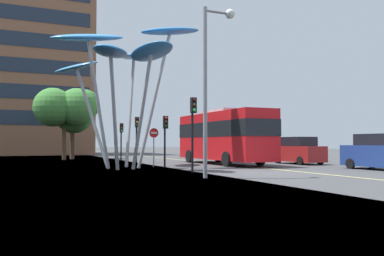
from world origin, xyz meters
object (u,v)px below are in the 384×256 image
(leaf_sculpture, at_px, (122,56))
(car_side_street, at_px, (213,147))
(car_parked_mid, at_px, (298,151))
(traffic_light_kerb_far, at_px, (165,130))
(traffic_light_opposite, at_px, (121,133))
(car_parked_near, at_px, (380,153))
(no_entry_sign, at_px, (154,141))
(street_lamp, at_px, (212,68))
(traffic_light_island_mid, at_px, (137,130))
(traffic_light_kerb_near, at_px, (193,118))
(car_parked_far, at_px, (244,149))
(red_bus, at_px, (223,134))

(leaf_sculpture, bearing_deg, car_side_street, 46.58)
(car_side_street, bearing_deg, car_parked_mid, -90.52)
(traffic_light_kerb_far, relative_size, car_side_street, 0.75)
(traffic_light_opposite, xyz_separation_m, car_parked_near, (10.12, -18.79, -1.39))
(traffic_light_kerb_far, bearing_deg, no_entry_sign, 144.68)
(car_parked_mid, bearing_deg, street_lamp, -144.03)
(car_parked_near, height_order, street_lamp, street_lamp)
(car_parked_mid, bearing_deg, traffic_light_island_mid, 146.99)
(car_parked_near, relative_size, street_lamp, 0.59)
(traffic_light_kerb_near, distance_m, car_parked_near, 10.96)
(traffic_light_island_mid, bearing_deg, car_parked_far, 0.26)
(traffic_light_opposite, height_order, no_entry_sign, traffic_light_opposite)
(car_parked_mid, relative_size, car_side_street, 0.96)
(traffic_light_island_mid, xyz_separation_m, car_parked_near, (10.22, -13.69, -1.58))
(traffic_light_opposite, bearing_deg, red_bus, -63.02)
(red_bus, distance_m, leaf_sculpture, 9.40)
(car_parked_mid, bearing_deg, traffic_light_opposite, 130.65)
(car_parked_mid, bearing_deg, leaf_sculpture, -179.44)
(car_parked_near, distance_m, car_parked_mid, 7.11)
(traffic_light_opposite, relative_size, car_parked_mid, 0.79)
(red_bus, height_order, car_side_street, red_bus)
(red_bus, distance_m, car_parked_near, 10.52)
(red_bus, bearing_deg, car_parked_near, -60.29)
(car_parked_mid, height_order, no_entry_sign, no_entry_sign)
(traffic_light_kerb_near, bearing_deg, no_entry_sign, 92.72)
(car_parked_near, bearing_deg, car_parked_mid, 90.80)
(car_parked_mid, relative_size, street_lamp, 0.54)
(no_entry_sign, bearing_deg, traffic_light_kerb_near, -87.28)
(leaf_sculpture, height_order, traffic_light_opposite, leaf_sculpture)
(car_parked_near, relative_size, car_side_street, 1.04)
(red_bus, distance_m, no_entry_sign, 5.75)
(car_parked_mid, height_order, car_parked_far, car_parked_far)
(car_parked_far, height_order, no_entry_sign, no_entry_sign)
(car_side_street, relative_size, street_lamp, 0.57)
(traffic_light_kerb_far, relative_size, car_parked_near, 0.72)
(traffic_light_kerb_near, xyz_separation_m, car_parked_mid, (10.44, 4.73, -1.87))
(traffic_light_kerb_near, height_order, no_entry_sign, traffic_light_kerb_near)
(traffic_light_opposite, bearing_deg, car_side_street, 11.63)
(car_parked_near, distance_m, car_side_street, 20.88)
(leaf_sculpture, xyz_separation_m, car_parked_near, (13.12, -6.99, -5.73))
(traffic_light_kerb_near, height_order, car_parked_far, traffic_light_kerb_near)
(leaf_sculpture, relative_size, car_side_street, 2.27)
(traffic_light_kerb_near, bearing_deg, red_bus, 51.37)
(traffic_light_kerb_near, relative_size, traffic_light_island_mid, 1.10)
(car_side_street, height_order, street_lamp, street_lamp)
(traffic_light_kerb_far, distance_m, car_parked_far, 11.49)
(traffic_light_island_mid, relative_size, car_parked_near, 0.78)
(leaf_sculpture, xyz_separation_m, traffic_light_island_mid, (2.90, 6.70, -4.16))
(traffic_light_island_mid, height_order, car_parked_mid, traffic_light_island_mid)
(leaf_sculpture, height_order, no_entry_sign, leaf_sculpture)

